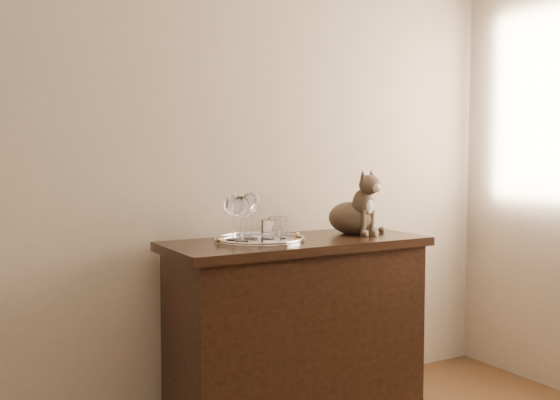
% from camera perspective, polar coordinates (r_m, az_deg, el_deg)
% --- Properties ---
extents(wall_back, '(4.00, 0.10, 2.70)m').
position_cam_1_polar(wall_back, '(2.83, -12.30, 6.47)').
color(wall_back, tan).
rests_on(wall_back, ground).
extents(sideboard, '(1.20, 0.50, 0.85)m').
position_cam_1_polar(sideboard, '(2.91, 1.51, -11.94)').
color(sideboard, black).
rests_on(sideboard, ground).
extents(tray, '(0.40, 0.40, 0.01)m').
position_cam_1_polar(tray, '(2.76, -1.88, -3.70)').
color(tray, white).
rests_on(tray, sideboard).
extents(wine_glass_a, '(0.08, 0.08, 0.21)m').
position_cam_1_polar(wine_glass_a, '(2.73, -4.31, -1.54)').
color(wine_glass_a, silver).
rests_on(wine_glass_a, tray).
extents(wine_glass_b, '(0.06, 0.06, 0.17)m').
position_cam_1_polar(wine_glass_b, '(2.85, -3.17, -1.66)').
color(wine_glass_b, white).
rests_on(wine_glass_b, tray).
extents(wine_glass_c, '(0.07, 0.07, 0.20)m').
position_cam_1_polar(wine_glass_c, '(2.68, -3.60, -1.72)').
color(wine_glass_c, white).
rests_on(wine_glass_c, tray).
extents(wine_glass_d, '(0.08, 0.08, 0.21)m').
position_cam_1_polar(wine_glass_d, '(2.77, -2.65, -1.38)').
color(wine_glass_d, silver).
rests_on(wine_glass_d, tray).
extents(tumbler_b, '(0.09, 0.09, 0.10)m').
position_cam_1_polar(tumbler_b, '(2.65, -0.79, -2.87)').
color(tumbler_b, white).
rests_on(tumbler_b, tray).
extents(tumbler_c, '(0.09, 0.09, 0.10)m').
position_cam_1_polar(tumbler_c, '(2.79, -0.20, -2.53)').
color(tumbler_c, white).
rests_on(tumbler_c, tray).
extents(cat, '(0.35, 0.33, 0.31)m').
position_cam_1_polar(cat, '(3.02, 6.54, -0.16)').
color(cat, '#4B392D').
rests_on(cat, sideboard).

